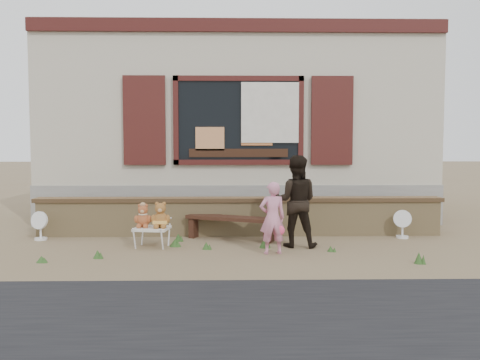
{
  "coord_description": "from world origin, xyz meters",
  "views": [
    {
      "loc": [
        -0.17,
        -7.83,
        1.59
      ],
      "look_at": [
        0.0,
        0.6,
        1.0
      ],
      "focal_mm": 38.0,
      "sensor_mm": 36.0,
      "label": 1
    }
  ],
  "objects_px": {
    "adult": "(296,201)",
    "bench": "(231,223)",
    "teddy_bear_left": "(143,215)",
    "teddy_bear_right": "(161,214)",
    "folding_chair": "(152,229)",
    "child": "(272,218)"
  },
  "relations": [
    {
      "from": "bench",
      "to": "teddy_bear_left",
      "type": "height_order",
      "value": "teddy_bear_left"
    },
    {
      "from": "folding_chair",
      "to": "child",
      "type": "height_order",
      "value": "child"
    },
    {
      "from": "teddy_bear_left",
      "to": "adult",
      "type": "distance_m",
      "value": 2.38
    },
    {
      "from": "teddy_bear_left",
      "to": "adult",
      "type": "height_order",
      "value": "adult"
    },
    {
      "from": "teddy_bear_left",
      "to": "teddy_bear_right",
      "type": "height_order",
      "value": "teddy_bear_right"
    },
    {
      "from": "teddy_bear_right",
      "to": "adult",
      "type": "xyz_separation_m",
      "value": [
        2.09,
        0.03,
        0.2
      ]
    },
    {
      "from": "bench",
      "to": "folding_chair",
      "type": "xyz_separation_m",
      "value": [
        -1.22,
        -0.6,
        -0.0
      ]
    },
    {
      "from": "folding_chair",
      "to": "teddy_bear_right",
      "type": "relative_size",
      "value": 1.4
    },
    {
      "from": "teddy_bear_left",
      "to": "folding_chair",
      "type": "bearing_deg",
      "value": -0.0
    },
    {
      "from": "adult",
      "to": "teddy_bear_right",
      "type": "bearing_deg",
      "value": 9.99
    },
    {
      "from": "bench",
      "to": "teddy_bear_left",
      "type": "distance_m",
      "value": 1.49
    },
    {
      "from": "folding_chair",
      "to": "teddy_bear_right",
      "type": "distance_m",
      "value": 0.27
    },
    {
      "from": "teddy_bear_left",
      "to": "teddy_bear_right",
      "type": "bearing_deg",
      "value": 0.0
    },
    {
      "from": "folding_chair",
      "to": "teddy_bear_right",
      "type": "bearing_deg",
      "value": 0.0
    },
    {
      "from": "bench",
      "to": "teddy_bear_right",
      "type": "distance_m",
      "value": 1.27
    },
    {
      "from": "teddy_bear_right",
      "to": "child",
      "type": "relative_size",
      "value": 0.38
    },
    {
      "from": "teddy_bear_left",
      "to": "teddy_bear_right",
      "type": "xyz_separation_m",
      "value": [
        0.28,
        -0.04,
        0.02
      ]
    },
    {
      "from": "adult",
      "to": "bench",
      "type": "bearing_deg",
      "value": -20.97
    },
    {
      "from": "folding_chair",
      "to": "adult",
      "type": "bearing_deg",
      "value": 8.49
    },
    {
      "from": "teddy_bear_right",
      "to": "adult",
      "type": "relative_size",
      "value": 0.28
    },
    {
      "from": "teddy_bear_left",
      "to": "child",
      "type": "height_order",
      "value": "child"
    },
    {
      "from": "folding_chair",
      "to": "teddy_bear_left",
      "type": "relative_size",
      "value": 1.54
    }
  ]
}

